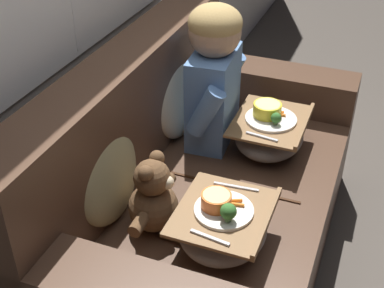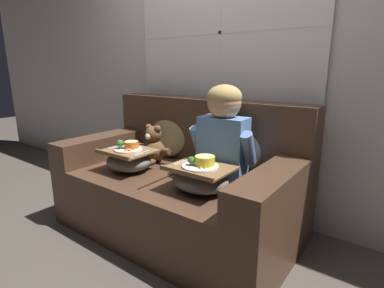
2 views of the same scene
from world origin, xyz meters
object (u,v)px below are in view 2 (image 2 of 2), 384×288
couch (183,185)px  throw_pillow_behind_teddy (169,133)px  lap_tray_teddy (129,159)px  child_figure (224,129)px  teddy_bear (153,146)px  lap_tray_child (200,177)px  throw_pillow_behind_child (236,145)px

couch → throw_pillow_behind_teddy: couch is taller
throw_pillow_behind_teddy → lap_tray_teddy: throw_pillow_behind_teddy is taller
couch → throw_pillow_behind_teddy: bearing=145.2°
couch → lap_tray_teddy: 0.46m
child_figure → lap_tray_teddy: 0.77m
couch → child_figure: 0.58m
teddy_bear → lap_tray_child: bearing=-22.0°
child_figure → throw_pillow_behind_child: bearing=90.0°
lap_tray_child → couch: bearing=144.6°
couch → lap_tray_teddy: couch is taller
teddy_bear → lap_tray_teddy: size_ratio=0.91×
couch → teddy_bear: couch is taller
throw_pillow_behind_teddy → lap_tray_teddy: size_ratio=1.15×
teddy_bear → lap_tray_teddy: 0.27m
throw_pillow_behind_teddy → lap_tray_child: bearing=-35.1°
lap_tray_child → throw_pillow_behind_teddy: bearing=144.9°
child_figure → teddy_bear: (-0.66, -0.00, -0.23)m
throw_pillow_behind_teddy → throw_pillow_behind_child: bearing=0.0°
lap_tray_teddy → child_figure: bearing=22.3°
throw_pillow_behind_teddy → couch: bearing=-34.8°
throw_pillow_behind_child → lap_tray_child: size_ratio=1.16×
teddy_bear → lap_tray_teddy: (-0.00, -0.27, -0.05)m
teddy_bear → lap_tray_child: size_ratio=0.86×
child_figure → teddy_bear: 0.70m
throw_pillow_behind_child → lap_tray_teddy: throw_pillow_behind_child is taller
throw_pillow_behind_teddy → teddy_bear: throw_pillow_behind_teddy is taller
throw_pillow_behind_teddy → child_figure: 0.71m
throw_pillow_behind_teddy → child_figure: bearing=-16.3°
couch → lap_tray_teddy: bearing=-144.5°
couch → lap_tray_child: couch is taller
throw_pillow_behind_teddy → lap_tray_child: size_ratio=1.09×
throw_pillow_behind_child → couch: bearing=-145.2°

